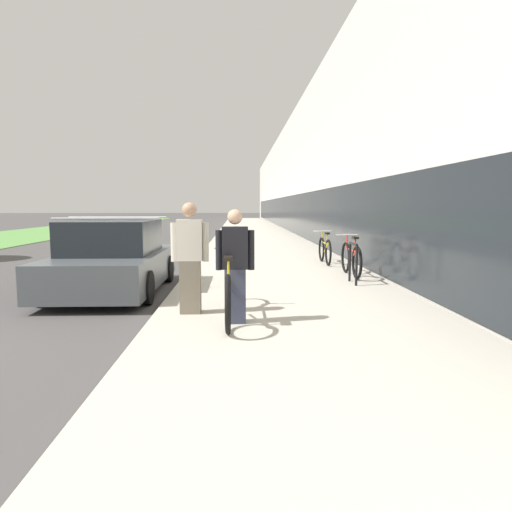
{
  "coord_description": "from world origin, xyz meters",
  "views": [
    {
      "loc": [
        5.15,
        -4.74,
        1.72
      ],
      "look_at": [
        5.84,
        13.25,
        -0.26
      ],
      "focal_mm": 32.0,
      "sensor_mm": 36.0,
      "label": 1
    }
  ],
  "objects_px": {
    "bike_rack_hoop": "(353,259)",
    "tandem_bicycle": "(229,290)",
    "parked_sedan_curbside": "(113,260)",
    "person_bystander": "(190,258)",
    "cruiser_bike_middle": "(325,250)",
    "person_rider": "(235,266)",
    "cruiser_bike_nearest": "(351,259)"
  },
  "relations": [
    {
      "from": "tandem_bicycle",
      "to": "parked_sedan_curbside",
      "type": "relative_size",
      "value": 0.61
    },
    {
      "from": "person_rider",
      "to": "person_bystander",
      "type": "distance_m",
      "value": 0.9
    },
    {
      "from": "tandem_bicycle",
      "to": "cruiser_bike_middle",
      "type": "height_order",
      "value": "tandem_bicycle"
    },
    {
      "from": "cruiser_bike_nearest",
      "to": "person_rider",
      "type": "bearing_deg",
      "value": -122.48
    },
    {
      "from": "person_bystander",
      "to": "cruiser_bike_middle",
      "type": "relative_size",
      "value": 0.98
    },
    {
      "from": "tandem_bicycle",
      "to": "person_rider",
      "type": "xyz_separation_m",
      "value": [
        0.09,
        -0.3,
        0.38
      ]
    },
    {
      "from": "person_rider",
      "to": "cruiser_bike_middle",
      "type": "distance_m",
      "value": 6.87
    },
    {
      "from": "person_rider",
      "to": "person_bystander",
      "type": "height_order",
      "value": "person_bystander"
    },
    {
      "from": "person_rider",
      "to": "cruiser_bike_middle",
      "type": "height_order",
      "value": "person_rider"
    },
    {
      "from": "tandem_bicycle",
      "to": "cruiser_bike_nearest",
      "type": "xyz_separation_m",
      "value": [
        2.71,
        3.82,
        -0.01
      ]
    },
    {
      "from": "person_bystander",
      "to": "cruiser_bike_middle",
      "type": "bearing_deg",
      "value": 61.76
    },
    {
      "from": "cruiser_bike_middle",
      "to": "parked_sedan_curbside",
      "type": "height_order",
      "value": "parked_sedan_curbside"
    },
    {
      "from": "cruiser_bike_nearest",
      "to": "parked_sedan_curbside",
      "type": "height_order",
      "value": "parked_sedan_curbside"
    },
    {
      "from": "tandem_bicycle",
      "to": "parked_sedan_curbside",
      "type": "bearing_deg",
      "value": 131.68
    },
    {
      "from": "parked_sedan_curbside",
      "to": "person_bystander",
      "type": "bearing_deg",
      "value": -53.07
    },
    {
      "from": "parked_sedan_curbside",
      "to": "bike_rack_hoop",
      "type": "bearing_deg",
      "value": 1.7
    },
    {
      "from": "tandem_bicycle",
      "to": "parked_sedan_curbside",
      "type": "height_order",
      "value": "parked_sedan_curbside"
    },
    {
      "from": "bike_rack_hoop",
      "to": "parked_sedan_curbside",
      "type": "xyz_separation_m",
      "value": [
        -4.86,
        -0.14,
        0.02
      ]
    },
    {
      "from": "person_rider",
      "to": "cruiser_bike_nearest",
      "type": "bearing_deg",
      "value": 57.52
    },
    {
      "from": "tandem_bicycle",
      "to": "parked_sedan_curbside",
      "type": "xyz_separation_m",
      "value": [
        -2.36,
        2.65,
        0.13
      ]
    },
    {
      "from": "tandem_bicycle",
      "to": "cruiser_bike_nearest",
      "type": "height_order",
      "value": "tandem_bicycle"
    },
    {
      "from": "cruiser_bike_nearest",
      "to": "bike_rack_hoop",
      "type": "bearing_deg",
      "value": -101.73
    },
    {
      "from": "tandem_bicycle",
      "to": "person_bystander",
      "type": "distance_m",
      "value": 0.78
    },
    {
      "from": "bike_rack_hoop",
      "to": "person_rider",
      "type": "bearing_deg",
      "value": -127.87
    },
    {
      "from": "person_rider",
      "to": "cruiser_bike_middle",
      "type": "relative_size",
      "value": 0.92
    },
    {
      "from": "cruiser_bike_middle",
      "to": "parked_sedan_curbside",
      "type": "xyz_separation_m",
      "value": [
        -4.9,
        -3.45,
        0.15
      ]
    },
    {
      "from": "tandem_bicycle",
      "to": "parked_sedan_curbside",
      "type": "distance_m",
      "value": 3.56
    },
    {
      "from": "cruiser_bike_middle",
      "to": "cruiser_bike_nearest",
      "type": "bearing_deg",
      "value": -85.7
    },
    {
      "from": "person_bystander",
      "to": "person_rider",
      "type": "bearing_deg",
      "value": -41.32
    },
    {
      "from": "bike_rack_hoop",
      "to": "cruiser_bike_middle",
      "type": "relative_size",
      "value": 0.5
    },
    {
      "from": "bike_rack_hoop",
      "to": "tandem_bicycle",
      "type": "bearing_deg",
      "value": -131.75
    },
    {
      "from": "person_rider",
      "to": "bike_rack_hoop",
      "type": "distance_m",
      "value": 3.94
    }
  ]
}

